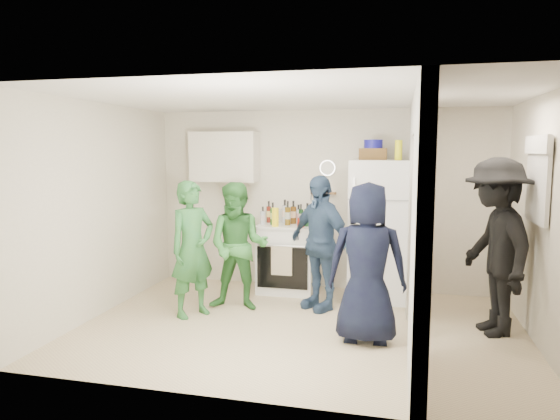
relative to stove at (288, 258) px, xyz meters
The scene contains 37 objects.
floor 1.51m from the stove, 71.95° to the right, with size 4.80×4.80×0.00m, color beige.
wall_back 0.96m from the stove, 36.47° to the left, with size 4.80×4.80×0.00m, color silver.
wall_front 3.20m from the stove, 81.73° to the right, with size 4.80×4.80×0.00m, color silver.
wall_left 2.51m from the stove, 144.96° to the right, with size 3.40×3.40×0.00m, color silver.
wall_right 3.25m from the stove, 25.70° to the right, with size 3.40×3.40×0.00m, color silver.
ceiling 2.49m from the stove, 71.95° to the right, with size 4.80×4.80×0.00m, color white.
partition_pier_back 1.84m from the stove, ahead, with size 0.12×1.20×2.50m, color silver.
partition_pier_front 3.07m from the stove, 56.31° to the right, with size 0.12×1.20×2.50m, color silver.
partition_header 2.82m from the stove, 39.76° to the right, with size 0.12×1.00×0.40m, color silver.
stove is the anchor object (origin of this frame).
upper_cabinet 1.69m from the stove, behind, with size 0.95×0.34×0.70m, color silver.
fridge 1.31m from the stove, ahead, with size 0.75×0.73×1.82m, color white.
wicker_basket 1.82m from the stove, ahead, with size 0.35×0.25×0.15m, color brown.
blue_bowl 1.92m from the stove, ahead, with size 0.24×0.24×0.11m, color #16148F.
yellow_cup_stack_top 2.07m from the stove, ahead, with size 0.09×0.09×0.25m, color #FFFC15.
wall_clock 1.36m from the stove, 31.98° to the left, with size 0.22×0.22×0.03m, color white.
spice_shelf 1.03m from the stove, 32.09° to the left, with size 0.35×0.08×0.03m, color olive.
nook_window 3.28m from the stove, 22.49° to the right, with size 0.03×0.70×0.80m, color black.
nook_window_frame 3.27m from the stove, 22.59° to the right, with size 0.04×0.76×0.86m, color white.
nook_valance 3.39m from the stove, 22.78° to the right, with size 0.04×0.82×0.18m, color white.
yellow_cup_stack_stove 0.64m from the stove, 118.61° to the right, with size 0.09×0.09×0.25m, color yellow.
red_cup 0.61m from the stove, 42.27° to the right, with size 0.09×0.09×0.12m, color #B01C0B.
person_green_left 1.56m from the stove, 124.35° to the right, with size 0.58×0.38×1.60m, color #306829.
person_green_center 1.04m from the stove, 114.74° to the right, with size 0.76×0.59×1.56m, color #367B36.
person_denim 0.92m from the stove, 50.17° to the right, with size 0.97×0.40×1.65m, color #335071.
person_navy 2.02m from the stove, 53.74° to the right, with size 0.80×0.52×1.63m, color black.
person_nook 2.73m from the stove, 23.16° to the right, with size 1.21×0.70×1.87m, color black.
bottle_a 0.70m from the stove, 157.70° to the left, with size 0.06×0.06×0.30m, color maroon.
bottle_b 0.65m from the stove, 159.91° to the right, with size 0.07×0.07×0.30m, color #1B521B.
bottle_c 0.65m from the stove, 116.55° to the left, with size 0.08×0.08×0.32m, color silver.
bottle_d 0.63m from the stove, 77.88° to the right, with size 0.07×0.07×0.33m, color #5D4510.
bottle_e 0.63m from the stove, 54.25° to the left, with size 0.08×0.08×0.26m, color silver.
bottle_f 0.64m from the stove, ahead, with size 0.06×0.06×0.28m, color #133517.
bottle_g 0.65m from the stove, 32.36° to the left, with size 0.06×0.06×0.24m, color olive.
bottle_h 0.68m from the stove, 159.35° to the right, with size 0.07×0.07×0.25m, color #AFB3BB.
bottle_i 0.64m from the stove, 58.96° to the left, with size 0.08×0.08×0.32m, color #603A10.
bottle_j 0.69m from the stove, 19.43° to the right, with size 0.08×0.08×0.31m, color #205F2B.
Camera 1 is at (1.02, -5.22, 1.94)m, focal length 32.00 mm.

